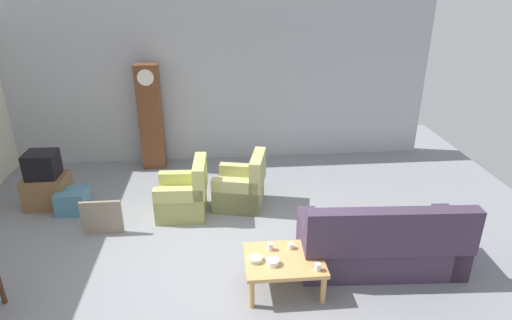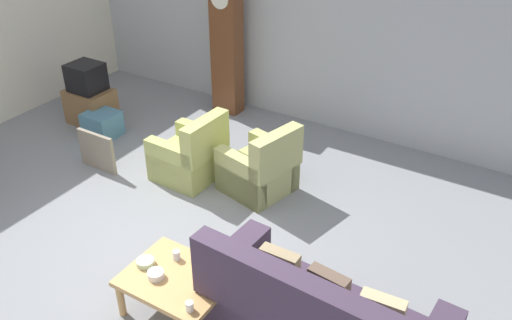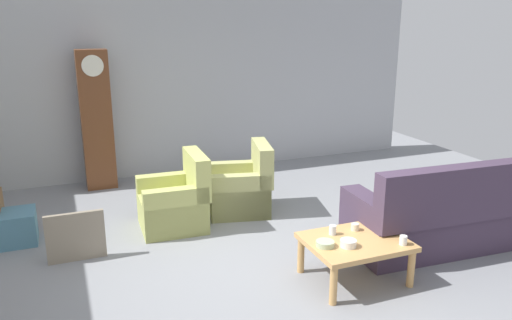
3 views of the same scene
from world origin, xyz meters
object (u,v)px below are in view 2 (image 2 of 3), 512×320
Objects in this scene: storage_box_blue at (102,124)px; bowl_shallow_green at (145,262)px; cup_blue_rimmed at (177,255)px; cup_cream_tall at (199,265)px; coffee_table_wood at (177,281)px; armchair_olive_near at (190,157)px; cup_white_porcelain at (190,306)px; bowl_white_stacked at (156,275)px; tv_stand_cabinet at (91,106)px; grandfather_clock at (227,49)px; framed_picture_leaning at (97,151)px; tv_crt at (86,77)px; armchair_olive_far at (260,170)px.

bowl_shallow_green is (2.80, -2.18, 0.26)m from storage_box_blue.
cup_blue_rimmed is 0.55× the size of bowl_shallow_green.
coffee_table_wood is at bearing -120.09° from cup_cream_tall.
cup_white_porcelain is at bearing -52.43° from armchair_olive_near.
coffee_table_wood is at bearing 35.38° from bowl_white_stacked.
tv_stand_cabinet is 4.42× the size of bowl_white_stacked.
bowl_white_stacked is (3.47, -2.50, 0.19)m from tv_stand_cabinet.
armchair_olive_near is 10.25× the size of cup_white_porcelain.
bowl_shallow_green is at bearing -133.72° from cup_blue_rimmed.
grandfather_clock is 3.04× the size of tv_stand_cabinet.
bowl_white_stacked is (-0.15, -0.11, 0.09)m from coffee_table_wood.
cup_white_porcelain is at bearing -30.62° from framed_picture_leaning.
coffee_table_wood is 0.25m from cup_cream_tall.
coffee_table_wood is 1.60× the size of framed_picture_leaning.
storage_box_blue is 3.56m from bowl_shallow_green.
tv_crt is at bearing -137.19° from grandfather_clock.
tv_crt is 4.08m from bowl_shallow_green.
grandfather_clock is at bearing 42.81° from tv_stand_cabinet.
cup_white_porcelain is (2.87, -1.70, 0.20)m from framed_picture_leaning.
bowl_white_stacked is at bearing -35.77° from tv_stand_cabinet.
storage_box_blue is 3.77m from bowl_white_stacked.
bowl_shallow_green is at bearing -63.36° from armchair_olive_near.
framed_picture_leaning is (-1.19, -0.49, -0.04)m from armchair_olive_near.
grandfather_clock is 4.27m from bowl_shallow_green.
armchair_olive_far is at bearing 107.39° from cup_white_porcelain.
coffee_table_wood is (0.40, -2.13, 0.06)m from armchair_olive_far.
tv_crt is at bearing 149.56° from cup_cream_tall.
cup_white_porcelain is 0.58× the size of bowl_white_stacked.
cup_cream_tall is (-0.24, 0.46, -0.01)m from cup_white_porcelain.
tv_stand_cabinet is 1.46m from framed_picture_leaning.
armchair_olive_near reaches higher than coffee_table_wood.
cup_blue_rimmed is at bearing -62.63° from grandfather_clock.
cup_white_porcelain is (1.68, -2.19, 0.16)m from armchair_olive_near.
armchair_olive_near reaches higher than tv_stand_cabinet.
armchair_olive_far is at bearing 104.77° from cup_cream_tall.
cup_blue_rimmed is at bearing -27.78° from framed_picture_leaning.
cup_white_porcelain is at bearing -17.00° from bowl_white_stacked.
armchair_olive_far is 6.12× the size of bowl_white_stacked.
armchair_olive_far is at bearing 100.52° from coffee_table_wood.
cup_blue_rimmed is (2.37, -1.25, 0.20)m from framed_picture_leaning.
grandfather_clock is 2.58m from framed_picture_leaning.
grandfather_clock is 2.20m from storage_box_blue.
framed_picture_leaning is at bearing -162.01° from armchair_olive_far.
coffee_table_wood is 3.82m from storage_box_blue.
storage_box_blue is at bearing 143.05° from bowl_white_stacked.
tv_stand_cabinet reaches higher than framed_picture_leaning.
armchair_olive_near reaches higher than bowl_white_stacked.
armchair_olive_far is at bearing -0.51° from storage_box_blue.
framed_picture_leaning is at bearing -40.86° from tv_stand_cabinet.
cup_cream_tall is 0.40m from bowl_white_stacked.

